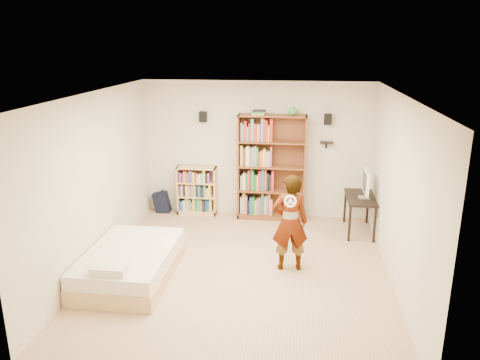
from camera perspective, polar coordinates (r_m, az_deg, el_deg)
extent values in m
cube|color=tan|center=(7.41, 0.13, -10.87)|extent=(4.50, 5.00, 0.01)
cube|color=beige|center=(9.29, 2.06, 3.72)|extent=(4.50, 0.02, 2.70)
cube|color=beige|center=(4.60, -3.81, -10.14)|extent=(4.50, 0.02, 2.70)
cube|color=beige|center=(7.50, -17.18, -0.17)|extent=(0.02, 5.00, 2.70)
cube|color=beige|center=(6.99, 18.77, -1.51)|extent=(0.02, 5.00, 2.70)
cube|color=white|center=(6.61, 0.15, 10.38)|extent=(4.50, 5.00, 0.02)
cube|color=silver|center=(9.06, 2.13, 11.84)|extent=(4.50, 0.06, 0.06)
cube|color=silver|center=(4.20, -4.08, 6.35)|extent=(4.50, 0.06, 0.06)
cube|color=silver|center=(7.24, -17.86, 9.89)|extent=(0.06, 5.00, 0.06)
cube|color=silver|center=(6.71, 19.56, 9.27)|extent=(0.06, 5.00, 0.06)
cube|color=black|center=(9.23, -4.52, 7.70)|extent=(0.14, 0.12, 0.20)
cube|color=black|center=(9.05, 10.66, 7.29)|extent=(0.14, 0.12, 0.20)
cube|color=black|center=(9.14, 10.50, 4.52)|extent=(0.25, 0.16, 0.02)
imported|color=black|center=(7.18, 6.11, -5.20)|extent=(0.61, 0.45, 1.53)
torus|color=white|center=(6.76, 6.16, -2.60)|extent=(0.18, 0.07, 0.18)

